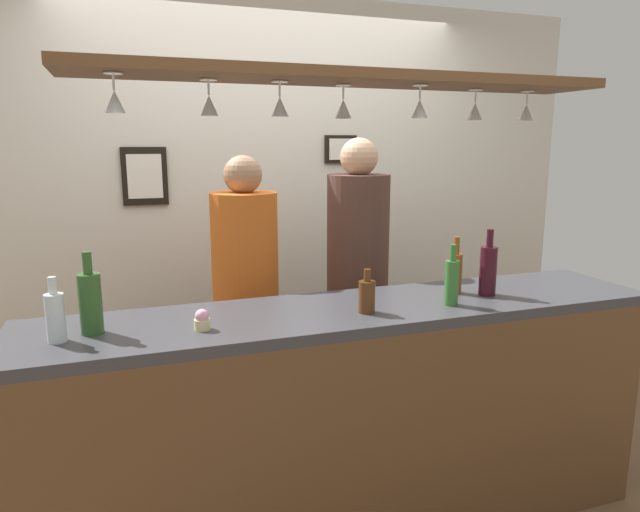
% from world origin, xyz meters
% --- Properties ---
extents(ground_plane, '(8.00, 8.00, 0.00)m').
position_xyz_m(ground_plane, '(0.00, 0.00, 0.00)').
color(ground_plane, brown).
extents(back_wall, '(4.40, 0.06, 2.60)m').
position_xyz_m(back_wall, '(0.00, 1.10, 1.30)').
color(back_wall, silver).
rests_on(back_wall, ground_plane).
extents(bar_counter, '(2.70, 0.55, 1.03)m').
position_xyz_m(bar_counter, '(0.00, -0.51, 0.69)').
color(bar_counter, '#38383D').
rests_on(bar_counter, ground_plane).
extents(overhead_glass_rack, '(2.20, 0.36, 0.04)m').
position_xyz_m(overhead_glass_rack, '(0.00, -0.30, 1.96)').
color(overhead_glass_rack, brown).
extents(hanging_wineglass_far_left, '(0.07, 0.07, 0.13)m').
position_xyz_m(hanging_wineglass_far_left, '(-0.90, -0.35, 1.85)').
color(hanging_wineglass_far_left, silver).
rests_on(hanging_wineglass_far_left, overhead_glass_rack).
extents(hanging_wineglass_left, '(0.07, 0.07, 0.13)m').
position_xyz_m(hanging_wineglass_left, '(-0.57, -0.26, 1.85)').
color(hanging_wineglass_left, silver).
rests_on(hanging_wineglass_left, overhead_glass_rack).
extents(hanging_wineglass_center_left, '(0.07, 0.07, 0.13)m').
position_xyz_m(hanging_wineglass_center_left, '(-0.30, -0.28, 1.85)').
color(hanging_wineglass_center_left, silver).
rests_on(hanging_wineglass_center_left, overhead_glass_rack).
extents(hanging_wineglass_center, '(0.07, 0.07, 0.13)m').
position_xyz_m(hanging_wineglass_center, '(-0.02, -0.24, 1.85)').
color(hanging_wineglass_center, silver).
rests_on(hanging_wineglass_center, overhead_glass_rack).
extents(hanging_wineglass_center_right, '(0.07, 0.07, 0.13)m').
position_xyz_m(hanging_wineglass_center_right, '(0.28, -0.34, 1.85)').
color(hanging_wineglass_center_right, silver).
rests_on(hanging_wineglass_center_right, overhead_glass_rack).
extents(hanging_wineglass_right, '(0.07, 0.07, 0.13)m').
position_xyz_m(hanging_wineglass_right, '(0.61, -0.25, 1.85)').
color(hanging_wineglass_right, silver).
rests_on(hanging_wineglass_right, overhead_glass_rack).
extents(hanging_wineglass_far_right, '(0.07, 0.07, 0.13)m').
position_xyz_m(hanging_wineglass_far_right, '(0.87, -0.26, 1.85)').
color(hanging_wineglass_far_right, silver).
rests_on(hanging_wineglass_far_right, overhead_glass_rack).
extents(person_middle_orange_shirt, '(0.34, 0.34, 1.65)m').
position_xyz_m(person_middle_orange_shirt, '(-0.32, 0.35, 0.99)').
color(person_middle_orange_shirt, '#2D334C').
rests_on(person_middle_orange_shirt, ground_plane).
extents(person_right_brown_shirt, '(0.34, 0.34, 1.73)m').
position_xyz_m(person_right_brown_shirt, '(0.31, 0.35, 1.05)').
color(person_right_brown_shirt, '#2D334C').
rests_on(person_right_brown_shirt, ground_plane).
extents(bottle_soda_clear, '(0.06, 0.06, 0.23)m').
position_xyz_m(bottle_soda_clear, '(-1.14, -0.40, 1.12)').
color(bottle_soda_clear, silver).
rests_on(bottle_soda_clear, bar_counter).
extents(bottle_wine_dark_red, '(0.08, 0.08, 0.30)m').
position_xyz_m(bottle_wine_dark_red, '(0.63, -0.37, 1.15)').
color(bottle_wine_dark_red, '#380F19').
rests_on(bottle_wine_dark_red, bar_counter).
extents(bottle_champagne_green, '(0.08, 0.08, 0.30)m').
position_xyz_m(bottle_champagne_green, '(-1.03, -0.35, 1.15)').
color(bottle_champagne_green, '#2D5623').
rests_on(bottle_champagne_green, bar_counter).
extents(bottle_beer_amber_tall, '(0.06, 0.06, 0.26)m').
position_xyz_m(bottle_beer_amber_tall, '(0.52, -0.30, 1.13)').
color(bottle_beer_amber_tall, brown).
rests_on(bottle_beer_amber_tall, bar_counter).
extents(bottle_beer_green_import, '(0.06, 0.06, 0.26)m').
position_xyz_m(bottle_beer_green_import, '(0.39, -0.46, 1.13)').
color(bottle_beer_green_import, '#336B2D').
rests_on(bottle_beer_green_import, bar_counter).
extents(bottle_beer_brown_stubby, '(0.07, 0.07, 0.18)m').
position_xyz_m(bottle_beer_brown_stubby, '(0.01, -0.44, 1.10)').
color(bottle_beer_brown_stubby, '#512D14').
rests_on(bottle_beer_brown_stubby, bar_counter).
extents(cupcake, '(0.06, 0.06, 0.08)m').
position_xyz_m(cupcake, '(-0.65, -0.44, 1.07)').
color(cupcake, beige).
rests_on(cupcake, bar_counter).
extents(picture_frame_caricature, '(0.26, 0.02, 0.34)m').
position_xyz_m(picture_frame_caricature, '(-0.76, 1.06, 1.51)').
color(picture_frame_caricature, black).
rests_on(picture_frame_caricature, back_wall).
extents(picture_frame_upper_small, '(0.22, 0.02, 0.18)m').
position_xyz_m(picture_frame_upper_small, '(0.48, 1.06, 1.66)').
color(picture_frame_upper_small, black).
rests_on(picture_frame_upper_small, back_wall).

